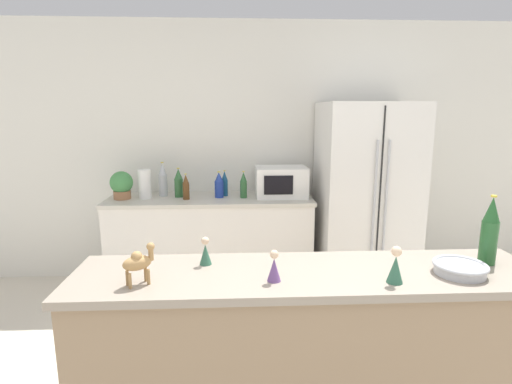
# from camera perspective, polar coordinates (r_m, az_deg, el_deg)

# --- Properties ---
(wall_back) EXTENTS (8.00, 0.06, 2.55)m
(wall_back) POSITION_cam_1_polar(r_m,az_deg,el_deg) (4.07, 1.22, 5.61)
(wall_back) COLOR silver
(wall_back) RESTS_ON ground_plane
(back_counter) EXTENTS (1.92, 0.63, 0.89)m
(back_counter) POSITION_cam_1_polar(r_m,az_deg,el_deg) (3.91, -6.40, -7.11)
(back_counter) COLOR silver
(back_counter) RESTS_ON ground_plane
(refrigerator) EXTENTS (0.86, 0.77, 1.77)m
(refrigerator) POSITION_cam_1_polar(r_m,az_deg,el_deg) (3.90, 15.33, -0.86)
(refrigerator) COLOR silver
(refrigerator) RESTS_ON ground_plane
(bar_counter) EXTENTS (2.03, 0.48, 1.01)m
(bar_counter) POSITION_cam_1_polar(r_m,az_deg,el_deg) (2.02, 7.11, -24.45)
(bar_counter) COLOR #8C7256
(bar_counter) RESTS_ON ground_plane
(potted_plant) EXTENTS (0.21, 0.21, 0.26)m
(potted_plant) POSITION_cam_1_polar(r_m,az_deg,el_deg) (3.88, -18.65, 1.01)
(potted_plant) COLOR #9E6B47
(potted_plant) RESTS_ON back_counter
(paper_towel_roll) EXTENTS (0.12, 0.12, 0.27)m
(paper_towel_roll) POSITION_cam_1_polar(r_m,az_deg,el_deg) (3.84, -15.61, 1.10)
(paper_towel_roll) COLOR white
(paper_towel_roll) RESTS_ON back_counter
(microwave) EXTENTS (0.48, 0.37, 0.28)m
(microwave) POSITION_cam_1_polar(r_m,az_deg,el_deg) (3.80, 3.59, 1.49)
(microwave) COLOR white
(microwave) RESTS_ON back_counter
(back_bottle_0) EXTENTS (0.08, 0.08, 0.33)m
(back_bottle_0) POSITION_cam_1_polar(r_m,az_deg,el_deg) (3.91, -13.17, 1.71)
(back_bottle_0) COLOR #B2B7BC
(back_bottle_0) RESTS_ON back_counter
(back_bottle_1) EXTENTS (0.06, 0.06, 0.25)m
(back_bottle_1) POSITION_cam_1_polar(r_m,az_deg,el_deg) (3.73, -1.80, 0.99)
(back_bottle_1) COLOR #2D6033
(back_bottle_1) RESTS_ON back_counter
(back_bottle_2) EXTENTS (0.06, 0.06, 0.25)m
(back_bottle_2) POSITION_cam_1_polar(r_m,az_deg,el_deg) (3.83, -4.51, 1.19)
(back_bottle_2) COLOR navy
(back_bottle_2) RESTS_ON back_counter
(back_bottle_3) EXTENTS (0.08, 0.08, 0.25)m
(back_bottle_3) POSITION_cam_1_polar(r_m,az_deg,el_deg) (3.76, -5.30, 0.99)
(back_bottle_3) COLOR navy
(back_bottle_3) RESTS_ON back_counter
(back_bottle_4) EXTENTS (0.08, 0.08, 0.28)m
(back_bottle_4) POSITION_cam_1_polar(r_m,az_deg,el_deg) (3.83, -10.99, 1.25)
(back_bottle_4) COLOR #2D6033
(back_bottle_4) RESTS_ON back_counter
(back_bottle_5) EXTENTS (0.06, 0.06, 0.24)m
(back_bottle_5) POSITION_cam_1_polar(r_m,az_deg,el_deg) (3.71, -9.97, 0.68)
(back_bottle_5) COLOR brown
(back_bottle_5) RESTS_ON back_counter
(wine_bottle) EXTENTS (0.07, 0.07, 0.32)m
(wine_bottle) POSITION_cam_1_polar(r_m,az_deg,el_deg) (2.08, 30.41, -4.87)
(wine_bottle) COLOR #235628
(wine_bottle) RESTS_ON bar_counter
(fruit_bowl) EXTENTS (0.22, 0.22, 0.05)m
(fruit_bowl) POSITION_cam_1_polar(r_m,az_deg,el_deg) (1.93, 27.11, -9.63)
(fruit_bowl) COLOR #B7BABF
(fruit_bowl) RESTS_ON bar_counter
(camel_figurine) EXTENTS (0.13, 0.11, 0.17)m
(camel_figurine) POSITION_cam_1_polar(r_m,az_deg,el_deg) (1.66, -16.44, -9.53)
(camel_figurine) COLOR #A87F4C
(camel_figurine) RESTS_ON bar_counter
(wise_man_figurine_blue) EXTENTS (0.06, 0.06, 0.13)m
(wise_man_figurine_blue) POSITION_cam_1_polar(r_m,az_deg,el_deg) (1.65, 2.60, -10.75)
(wise_man_figurine_blue) COLOR #6B4784
(wise_man_figurine_blue) RESTS_ON bar_counter
(wise_man_figurine_crimson) EXTENTS (0.07, 0.07, 0.15)m
(wise_man_figurine_crimson) POSITION_cam_1_polar(r_m,az_deg,el_deg) (1.72, 19.30, -10.09)
(wise_man_figurine_crimson) COLOR #33664C
(wise_man_figurine_crimson) RESTS_ON bar_counter
(wise_man_figurine_purple) EXTENTS (0.05, 0.05, 0.13)m
(wise_man_figurine_purple) POSITION_cam_1_polar(r_m,az_deg,el_deg) (1.83, -7.24, -8.58)
(wise_man_figurine_purple) COLOR #33664C
(wise_man_figurine_purple) RESTS_ON bar_counter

